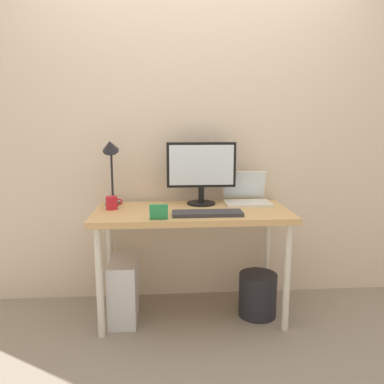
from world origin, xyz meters
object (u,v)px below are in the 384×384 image
object	(u,v)px
monitor	(201,170)
wastebasket	(258,295)
photo_frame	(159,212)
keyboard	(207,213)
desk	(192,221)
coffee_mug	(112,203)
laptop	(246,195)
mouse	(159,212)
desk_lamp	(111,156)
computer_tower	(124,290)

from	to	relation	value
monitor	wastebasket	size ratio (longest dim) A/B	1.62
photo_frame	keyboard	bearing A→B (deg)	16.16
desk	coffee_mug	xyz separation A→B (m)	(-0.53, 0.05, 0.12)
monitor	keyboard	xyz separation A→B (m)	(0.01, -0.33, -0.24)
laptop	mouse	world-z (taller)	laptop
laptop	keyboard	world-z (taller)	laptop
desk	keyboard	size ratio (longest dim) A/B	2.94
desk_lamp	coffee_mug	bearing A→B (deg)	-83.99
photo_frame	desk_lamp	bearing A→B (deg)	128.05
keyboard	coffee_mug	distance (m)	0.66
photo_frame	computer_tower	world-z (taller)	photo_frame
computer_tower	wastebasket	distance (m)	0.92
keyboard	photo_frame	xyz separation A→B (m)	(-0.30, -0.09, 0.04)
photo_frame	computer_tower	size ratio (longest dim) A/B	0.26
monitor	coffee_mug	xyz separation A→B (m)	(-0.61, -0.11, -0.20)
keyboard	desk_lamp	bearing A→B (deg)	152.26
keyboard	monitor	bearing A→B (deg)	91.12
desk_lamp	wastebasket	world-z (taller)	desk_lamp
laptop	wastebasket	distance (m)	0.70
wastebasket	photo_frame	bearing A→B (deg)	-162.61
desk	mouse	size ratio (longest dim) A/B	14.35
mouse	wastebasket	xyz separation A→B (m)	(0.67, 0.09, -0.62)
monitor	coffee_mug	bearing A→B (deg)	-169.36
laptop	desk_lamp	xyz separation A→B (m)	(-0.95, -0.02, 0.29)
desk	mouse	xyz separation A→B (m)	(-0.22, -0.13, 0.09)
computer_tower	laptop	bearing A→B (deg)	13.57
coffee_mug	photo_frame	bearing A→B (deg)	-43.84
desk	computer_tower	world-z (taller)	desk
mouse	desk_lamp	bearing A→B (deg)	137.89
desk	monitor	xyz separation A→B (m)	(0.08, 0.17, 0.32)
monitor	laptop	bearing A→B (deg)	3.17
monitor	mouse	size ratio (longest dim) A/B	5.39
desk_lamp	coffee_mug	distance (m)	0.32
mouse	photo_frame	size ratio (longest dim) A/B	0.82
desk	wastebasket	bearing A→B (deg)	-4.89
mouse	computer_tower	distance (m)	0.62
coffee_mug	mouse	bearing A→B (deg)	-29.89
desk	coffee_mug	bearing A→B (deg)	174.19
laptop	coffee_mug	size ratio (longest dim) A/B	2.86
wastebasket	keyboard	bearing A→B (deg)	-161.62
laptop	coffee_mug	xyz separation A→B (m)	(-0.94, -0.13, -0.01)
desk_lamp	desk	bearing A→B (deg)	-17.31
laptop	wastebasket	world-z (taller)	laptop
coffee_mug	photo_frame	xyz separation A→B (m)	(0.32, -0.30, 0.00)
desk	desk_lamp	bearing A→B (deg)	162.69
coffee_mug	photo_frame	distance (m)	0.44
laptop	computer_tower	world-z (taller)	laptop
desk	desk_lamp	size ratio (longest dim) A/B	2.68
monitor	keyboard	world-z (taller)	monitor
photo_frame	coffee_mug	bearing A→B (deg)	136.16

